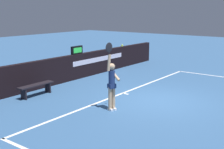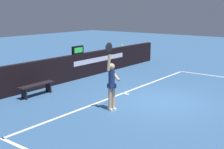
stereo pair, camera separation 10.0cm
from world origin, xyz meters
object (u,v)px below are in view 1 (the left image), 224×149
at_px(courtside_bench_near, 36,87).
at_px(tennis_ball, 122,46).
at_px(tennis_player, 112,83).
at_px(speed_display, 77,50).

bearing_deg(courtside_bench_near, tennis_ball, -77.90).
height_order(tennis_player, courtside_bench_near, tennis_player).
distance_m(tennis_ball, courtside_bench_near, 4.35).
distance_m(speed_display, tennis_ball, 5.39).
xyz_separation_m(tennis_player, courtside_bench_near, (-0.48, 3.61, -0.63)).
distance_m(tennis_player, courtside_bench_near, 3.69).
bearing_deg(tennis_player, tennis_ball, -31.18).
relative_size(speed_display, courtside_bench_near, 0.45).
height_order(speed_display, courtside_bench_near, speed_display).
bearing_deg(tennis_player, courtside_bench_near, 97.56).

